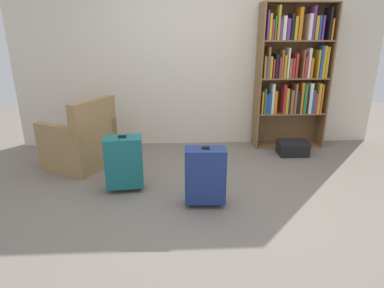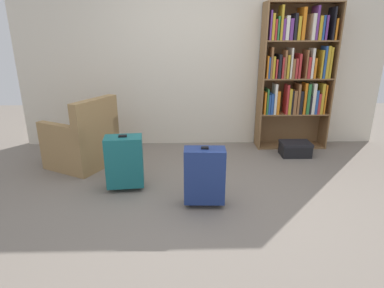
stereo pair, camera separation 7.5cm
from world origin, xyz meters
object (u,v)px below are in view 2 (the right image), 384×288
Objects in this scene: suitcase_teal at (125,161)px; bookshelf at (296,72)px; mug at (122,159)px; storage_box at (295,148)px; armchair at (83,142)px; suitcase_navy_blue at (204,176)px.

bookshelf is at bearing 31.34° from suitcase_teal.
storage_box is at bearing 4.94° from mug.
storage_box is 0.65× the size of suitcase_teal.
suitcase_navy_blue is (1.50, -1.10, 0.01)m from armchair.
mug is at bearing -165.80° from bookshelf.
bookshelf reaches higher than suitcase_navy_blue.
armchair is 2.31× the size of storage_box.
suitcase_teal is at bearing -148.66° from bookshelf.
suitcase_teal reaches higher than suitcase_navy_blue.
armchair is 1.51× the size of suitcase_teal.
armchair reaches higher than suitcase_teal.
bookshelf is 1.10m from storage_box.
mug is 0.19× the size of suitcase_teal.
armchair reaches higher than storage_box.
armchair is 0.54m from mug.
armchair is at bearing 132.64° from suitcase_teal.
suitcase_teal is at bearing -156.50° from storage_box.
suitcase_teal is at bearing -76.59° from mug.
suitcase_teal is at bearing -47.36° from armchair.
bookshelf is at bearing 12.99° from armchair.
bookshelf reaches higher than suitcase_teal.
mug is 0.83m from suitcase_teal.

